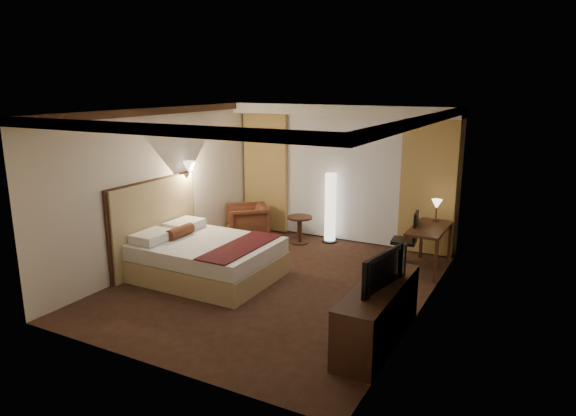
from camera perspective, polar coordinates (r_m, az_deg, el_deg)
The scene contains 21 objects.
floor at distance 8.20m, azimuth -1.33°, elevation -8.42°, with size 4.50×5.50×0.01m, color #311A13.
ceiling at distance 7.61m, azimuth -1.44°, elevation 10.78°, with size 4.50×5.50×0.01m, color white.
back_wall at distance 10.23m, azimuth 6.21°, elevation 3.85°, with size 4.50×0.02×2.70m, color beige.
left_wall at distance 9.09m, azimuth -13.86°, elevation 2.28°, with size 0.02×5.50×2.70m, color beige.
right_wall at distance 7.00m, azimuth 14.89°, elevation -1.15°, with size 0.02×5.50×2.70m, color beige.
crown_molding at distance 7.61m, azimuth -1.44°, elevation 10.33°, with size 4.50×5.50×0.12m, color black, non-canonical shape.
soffit at distance 9.86m, azimuth 5.84°, elevation 10.80°, with size 4.50×0.50×0.20m, color white.
curtain_sheer at distance 10.17m, azimuth 6.02°, elevation 3.23°, with size 2.48×0.04×2.45m, color silver.
curtain_left_drape at distance 10.86m, azimuth -2.45°, elevation 3.96°, with size 1.00×0.14×2.45m, color tan.
curtain_right_drape at distance 9.62m, azimuth 15.31°, elevation 2.21°, with size 1.00×0.14×2.45m, color tan.
wall_sconce at distance 9.36m, azimuth -10.90°, elevation 4.44°, with size 0.24×0.24×0.24m, color white, non-canonical shape.
bed at distance 8.46m, azimuth -8.89°, elevation -5.61°, with size 2.14×1.67×0.63m, color white, non-canonical shape.
headboard at distance 9.00m, azimuth -14.51°, elevation -1.80°, with size 0.12×1.97×1.50m, color tan, non-canonical shape.
armchair at distance 10.29m, azimuth -4.54°, elevation -1.46°, with size 0.79×0.74×0.81m, color #4A2616.
side_table at distance 10.13m, azimuth 1.32°, elevation -2.44°, with size 0.49×0.49×0.54m, color black, non-canonical shape.
floor_lamp at distance 10.13m, azimuth 4.72°, elevation 0.02°, with size 0.29×0.29×1.40m, color white, non-canonical shape.
desk at distance 8.99m, azimuth 15.30°, elevation -4.35°, with size 0.55×1.21×0.75m, color black, non-canonical shape.
desk_lamp at distance 9.28m, azimuth 16.15°, elevation -0.36°, with size 0.18×0.18×0.34m, color #FFD899, non-canonical shape.
office_chair at distance 9.00m, azimuth 12.77°, elevation -3.39°, with size 0.48×0.48×0.99m, color black, non-canonical shape.
dresser at distance 6.45m, azimuth 9.96°, elevation -11.51°, with size 0.50×1.87×0.73m, color black, non-canonical shape.
television at distance 6.21m, azimuth 9.94°, elevation -6.01°, with size 1.00×0.58×0.13m, color black.
Camera 1 is at (3.73, -6.61, 3.09)m, focal length 32.00 mm.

